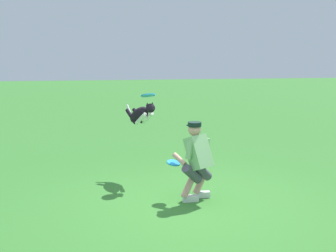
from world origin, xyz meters
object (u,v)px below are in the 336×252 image
object	(u,v)px
dog	(141,115)
frisbee_held	(174,163)
frisbee_flying	(148,95)
person	(197,159)

from	to	relation	value
dog	frisbee_held	bearing A→B (deg)	-8.65
dog	frisbee_flying	xyz separation A→B (m)	(-0.12, 0.26, 0.40)
frisbee_held	dog	bearing A→B (deg)	-71.68
frisbee_flying	frisbee_held	world-z (taller)	frisbee_flying
frisbee_held	person	bearing A→B (deg)	161.86
dog	frisbee_flying	distance (m)	0.49
person	frisbee_held	size ratio (longest dim) A/B	5.78
person	frisbee_flying	xyz separation A→B (m)	(0.67, -1.13, 0.93)
dog	frisbee_flying	world-z (taller)	frisbee_flying
person	dog	world-z (taller)	dog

